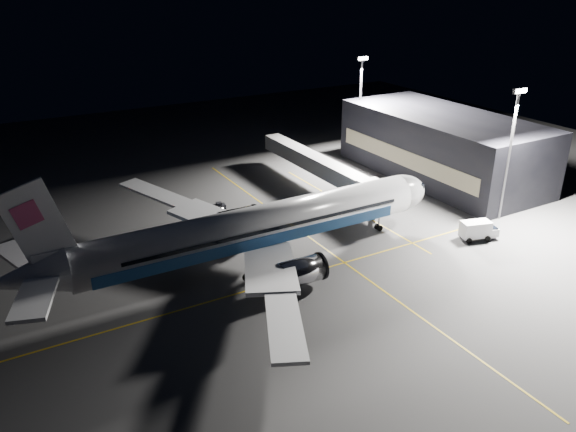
% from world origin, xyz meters
% --- Properties ---
extents(ground, '(200.00, 200.00, 0.00)m').
position_xyz_m(ground, '(0.00, 0.00, 0.00)').
color(ground, '#4C4C4F').
rests_on(ground, ground).
extents(guide_line_main, '(0.25, 80.00, 0.01)m').
position_xyz_m(guide_line_main, '(10.00, 0.00, 0.01)').
color(guide_line_main, gold).
rests_on(guide_line_main, ground).
extents(guide_line_cross, '(70.00, 0.25, 0.01)m').
position_xyz_m(guide_line_cross, '(0.00, -6.00, 0.01)').
color(guide_line_cross, gold).
rests_on(guide_line_cross, ground).
extents(guide_line_side, '(0.25, 40.00, 0.01)m').
position_xyz_m(guide_line_side, '(22.00, 10.00, 0.01)').
color(guide_line_side, gold).
rests_on(guide_line_side, ground).
extents(airliner, '(61.48, 54.22, 16.64)m').
position_xyz_m(airliner, '(-1.08, 0.00, 5.16)').
color(airliner, silver).
rests_on(airliner, ground).
extents(terminal, '(18.12, 40.00, 12.00)m').
position_xyz_m(terminal, '(45.98, 14.00, 6.00)').
color(terminal, black).
rests_on(terminal, ground).
extents(jet_bridge, '(3.60, 34.40, 6.30)m').
position_xyz_m(jet_bridge, '(22.00, 18.06, 4.58)').
color(jet_bridge, '#B2B2B7').
rests_on(jet_bridge, ground).
extents(floodlight_mast_north, '(2.40, 0.68, 20.70)m').
position_xyz_m(floodlight_mast_north, '(40.00, 31.99, 12.37)').
color(floodlight_mast_north, '#59595E').
rests_on(floodlight_mast_north, ground).
extents(floodlight_mast_south, '(2.40, 0.67, 20.70)m').
position_xyz_m(floodlight_mast_south, '(40.00, -6.01, 12.37)').
color(floodlight_mast_south, '#59595E').
rests_on(floodlight_mast_south, ground).
extents(service_truck, '(5.89, 3.65, 2.82)m').
position_xyz_m(service_truck, '(31.27, -9.67, 1.51)').
color(service_truck, silver).
rests_on(service_truck, ground).
extents(baggage_tug, '(2.30, 1.95, 1.51)m').
position_xyz_m(baggage_tug, '(2.38, 18.92, 0.70)').
color(baggage_tug, black).
rests_on(baggage_tug, ground).
extents(safety_cone_a, '(0.38, 0.38, 0.58)m').
position_xyz_m(safety_cone_a, '(4.31, 7.28, 0.29)').
color(safety_cone_a, '#FF440A').
rests_on(safety_cone_a, ground).
extents(safety_cone_b, '(0.44, 0.44, 0.66)m').
position_xyz_m(safety_cone_b, '(-3.31, 13.71, 0.33)').
color(safety_cone_b, '#FF440A').
rests_on(safety_cone_b, ground).
extents(safety_cone_c, '(0.37, 0.37, 0.56)m').
position_xyz_m(safety_cone_c, '(4.41, 4.00, 0.28)').
color(safety_cone_c, '#FF440A').
rests_on(safety_cone_c, ground).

